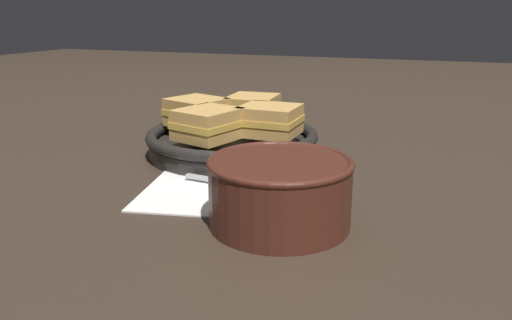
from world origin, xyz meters
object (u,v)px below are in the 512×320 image
object	(u,v)px
spoon	(253,185)
sandwich_far_right	(197,112)
skillet	(233,141)
sandwich_near_right	(270,120)
sandwich_near_left	(208,124)
soup_bowl	(280,188)
sandwich_far_left	(253,109)

from	to	relation	value
spoon	sandwich_far_right	world-z (taller)	sandwich_far_right
spoon	skillet	size ratio (longest dim) A/B	0.38
sandwich_near_right	sandwich_far_right	size ratio (longest dim) A/B	0.82
sandwich_far_right	sandwich_near_right	bearing A→B (deg)	-7.85
sandwich_near_left	sandwich_near_right	world-z (taller)	same
soup_bowl	sandwich_far_right	xyz separation A→B (m)	(-0.23, 0.25, 0.02)
spoon	skillet	bearing A→B (deg)	126.97
sandwich_far_left	sandwich_far_right	distance (m)	0.10
spoon	sandwich_near_left	distance (m)	0.15
spoon	sandwich_far_left	bearing A→B (deg)	116.57
spoon	sandwich_far_right	xyz separation A→B (m)	(-0.16, 0.16, 0.06)
soup_bowl	sandwich_near_left	distance (m)	0.24
soup_bowl	sandwich_far_left	size ratio (longest dim) A/B	1.69
spoon	sandwich_near_right	size ratio (longest dim) A/B	1.66
soup_bowl	sandwich_near_right	world-z (taller)	sandwich_near_right
skillet	sandwich_far_left	size ratio (longest dim) A/B	4.23
soup_bowl	skillet	bearing A→B (deg)	123.58
spoon	sandwich_far_right	bearing A→B (deg)	140.62
spoon	sandwich_far_right	distance (m)	0.24
skillet	spoon	bearing A→B (deg)	-58.19
spoon	soup_bowl	bearing A→B (deg)	-48.37
sandwich_near_right	skillet	bearing A→B (deg)	170.37
sandwich_near_right	sandwich_far_left	world-z (taller)	same
skillet	sandwich_near_left	bearing A→B (deg)	-97.77
skillet	sandwich_near_left	size ratio (longest dim) A/B	3.66
skillet	sandwich_far_right	xyz separation A→B (m)	(-0.07, 0.01, 0.04)
sandwich_far_right	sandwich_far_left	bearing A→B (deg)	37.15
skillet	sandwich_near_right	xyz separation A→B (m)	(0.07, -0.01, 0.04)
spoon	skillet	distance (m)	0.18
sandwich_far_right	sandwich_near_left	bearing A→B (deg)	-52.85
soup_bowl	sandwich_far_right	distance (m)	0.34
soup_bowl	sandwich_far_left	xyz separation A→B (m)	(-0.15, 0.31, 0.02)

